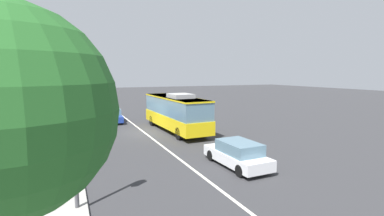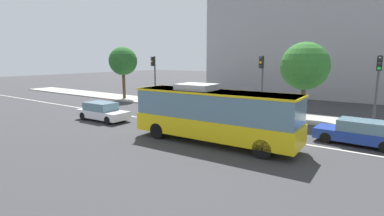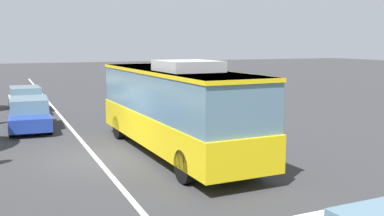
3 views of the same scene
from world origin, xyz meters
TOP-DOWN VIEW (x-y plane):
  - ground_plane at (0.00, 0.00)m, footprint 160.00×160.00m
  - lane_centre_line at (0.00, 0.00)m, footprint 76.00×0.16m
  - transit_bus at (-0.46, -2.80)m, footprint 10.08×2.85m
  - sedan_blue at (6.63, 1.77)m, footprint 4.58×2.02m
  - sedan_silver at (12.47, 1.64)m, footprint 4.52×1.87m

SIDE VIEW (x-z plane):
  - ground_plane at x=0.00m, z-range 0.00..0.00m
  - lane_centre_line at x=0.00m, z-range 0.00..0.01m
  - sedan_blue at x=6.63m, z-range -0.01..1.46m
  - sedan_silver at x=12.47m, z-range -0.01..1.46m
  - transit_bus at x=-0.46m, z-range 0.08..3.54m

